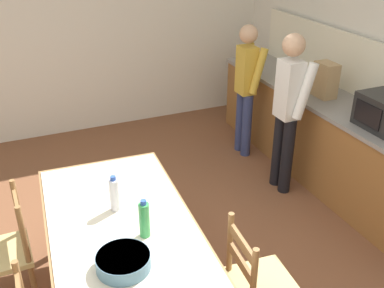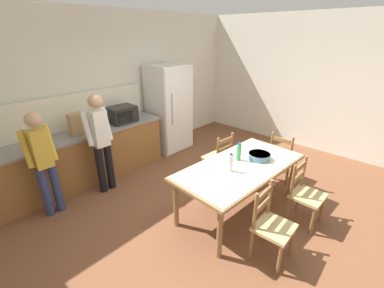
# 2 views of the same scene
# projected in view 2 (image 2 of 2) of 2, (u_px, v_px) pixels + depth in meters

# --- Properties ---
(ground_plane) EXTENTS (8.32, 8.32, 0.00)m
(ground_plane) POSITION_uv_depth(u_px,v_px,m) (219.00, 205.00, 4.00)
(ground_plane) COLOR brown
(wall_back) EXTENTS (6.52, 0.12, 2.90)m
(wall_back) POSITION_uv_depth(u_px,v_px,m) (114.00, 89.00, 5.08)
(wall_back) COLOR silver
(wall_back) RESTS_ON ground
(wall_right) EXTENTS (0.12, 5.20, 2.90)m
(wall_right) POSITION_uv_depth(u_px,v_px,m) (311.00, 84.00, 5.63)
(wall_right) COLOR silver
(wall_right) RESTS_ON ground
(kitchen_counter) EXTENTS (3.16, 0.66, 0.91)m
(kitchen_counter) POSITION_uv_depth(u_px,v_px,m) (80.00, 158.00, 4.48)
(kitchen_counter) COLOR brown
(kitchen_counter) RESTS_ON ground
(counter_splashback) EXTENTS (3.12, 0.03, 0.60)m
(counter_splashback) POSITION_uv_depth(u_px,v_px,m) (64.00, 113.00, 4.37)
(counter_splashback) COLOR #EFE8CB
(counter_splashback) RESTS_ON kitchen_counter
(refrigerator) EXTENTS (0.82, 0.73, 1.87)m
(refrigerator) POSITION_uv_depth(u_px,v_px,m) (169.00, 108.00, 5.68)
(refrigerator) COLOR white
(refrigerator) RESTS_ON ground
(microwave) EXTENTS (0.50, 0.39, 0.30)m
(microwave) POSITION_uv_depth(u_px,v_px,m) (122.00, 114.00, 4.83)
(microwave) COLOR black
(microwave) RESTS_ON kitchen_counter
(paper_bag) EXTENTS (0.24, 0.16, 0.36)m
(paper_bag) POSITION_uv_depth(u_px,v_px,m) (77.00, 124.00, 4.23)
(paper_bag) COLOR tan
(paper_bag) RESTS_ON kitchen_counter
(dining_table) EXTENTS (2.03, 1.08, 0.76)m
(dining_table) POSITION_uv_depth(u_px,v_px,m) (241.00, 170.00, 3.64)
(dining_table) COLOR olive
(dining_table) RESTS_ON ground
(bottle_near_centre) EXTENTS (0.07, 0.07, 0.27)m
(bottle_near_centre) POSITION_uv_depth(u_px,v_px,m) (231.00, 163.00, 3.40)
(bottle_near_centre) COLOR silver
(bottle_near_centre) RESTS_ON dining_table
(bottle_off_centre) EXTENTS (0.07, 0.07, 0.27)m
(bottle_off_centre) POSITION_uv_depth(u_px,v_px,m) (239.00, 152.00, 3.70)
(bottle_off_centre) COLOR green
(bottle_off_centre) RESTS_ON dining_table
(serving_bowl) EXTENTS (0.32, 0.32, 0.09)m
(serving_bowl) POSITION_uv_depth(u_px,v_px,m) (259.00, 156.00, 3.76)
(serving_bowl) COLOR slate
(serving_bowl) RESTS_ON dining_table
(chair_side_near_left) EXTENTS (0.43, 0.41, 0.91)m
(chair_side_near_left) POSITION_uv_depth(u_px,v_px,m) (271.00, 225.00, 2.94)
(chair_side_near_left) COLOR olive
(chair_side_near_left) RESTS_ON ground
(chair_side_far_right) EXTENTS (0.45, 0.43, 0.91)m
(chair_side_far_right) POSITION_uv_depth(u_px,v_px,m) (218.00, 158.00, 4.53)
(chair_side_far_right) COLOR olive
(chair_side_far_right) RESTS_ON ground
(chair_head_end) EXTENTS (0.40, 0.42, 0.91)m
(chair_head_end) POSITION_uv_depth(u_px,v_px,m) (283.00, 157.00, 4.55)
(chair_head_end) COLOR olive
(chair_head_end) RESTS_ON ground
(chair_side_near_right) EXTENTS (0.43, 0.41, 0.91)m
(chair_side_near_right) POSITION_uv_depth(u_px,v_px,m) (305.00, 194.00, 3.51)
(chair_side_near_right) COLOR olive
(chair_side_near_right) RESTS_ON ground
(person_at_sink) EXTENTS (0.39, 0.27, 1.55)m
(person_at_sink) POSITION_uv_depth(u_px,v_px,m) (43.00, 160.00, 3.51)
(person_at_sink) COLOR navy
(person_at_sink) RESTS_ON ground
(person_at_counter) EXTENTS (0.41, 0.28, 1.64)m
(person_at_counter) POSITION_uv_depth(u_px,v_px,m) (101.00, 139.00, 4.06)
(person_at_counter) COLOR black
(person_at_counter) RESTS_ON ground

